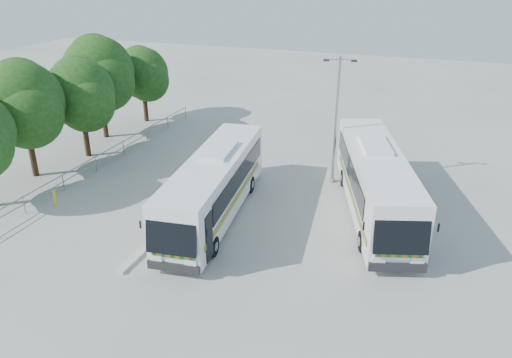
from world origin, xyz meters
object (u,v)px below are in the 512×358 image
at_px(tree_far_d, 99,72).
at_px(tree_far_e, 143,73).
at_px(tree_far_b, 23,103).
at_px(lamppost, 336,116).
at_px(tree_far_c, 81,93).
at_px(bollard, 55,198).
at_px(coach_adjacent, 375,181).
at_px(coach_main, 214,185).

relative_size(tree_far_d, tree_far_e, 1.24).
relative_size(tree_far_b, lamppost, 0.94).
bearing_deg(tree_far_c, tree_far_e, 93.54).
relative_size(lamppost, bollard, 8.22).
distance_m(tree_far_e, lamppost, 18.09).
xyz_separation_m(tree_far_d, coach_adjacent, (20.21, -5.54, -3.00)).
relative_size(tree_far_c, coach_adjacent, 0.54).
xyz_separation_m(tree_far_c, tree_far_d, (-1.19, 3.70, 0.56)).
xyz_separation_m(coach_main, bollard, (-8.55, -1.83, -1.29)).
bearing_deg(tree_far_c, coach_main, -23.29).
relative_size(tree_far_d, coach_main, 0.63).
bearing_deg(tree_far_c, bollard, -66.61).
relative_size(tree_far_b, tree_far_c, 1.07).
distance_m(tree_far_c, bollard, 8.30).
height_order(tree_far_e, coach_main, tree_far_e).
bearing_deg(tree_far_e, bollard, -77.08).
xyz_separation_m(tree_far_c, bollard, (2.93, -6.77, -3.81)).
bearing_deg(coach_adjacent, tree_far_e, 135.29).
distance_m(lamppost, bollard, 15.99).
bearing_deg(bollard, lamppost, 31.34).
relative_size(coach_adjacent, lamppost, 1.64).
distance_m(tree_far_d, coach_adjacent, 21.17).
height_order(tree_far_e, lamppost, lamppost).
relative_size(tree_far_d, lamppost, 1.00).
height_order(tree_far_d, tree_far_e, tree_far_d).
height_order(coach_adjacent, bollard, coach_adjacent).
height_order(coach_adjacent, lamppost, lamppost).
distance_m(tree_far_c, lamppost, 16.29).
distance_m(tree_far_d, bollard, 12.07).
distance_m(coach_main, lamppost, 8.21).
bearing_deg(tree_far_e, coach_main, -47.64).
bearing_deg(coach_adjacent, tree_far_c, 156.98).
distance_m(tree_far_b, tree_far_e, 12.13).
distance_m(tree_far_b, coach_main, 12.73).
height_order(tree_far_b, tree_far_d, tree_far_d).
relative_size(tree_far_b, coach_main, 0.60).
xyz_separation_m(tree_far_b, tree_far_c, (0.89, 3.90, -0.31)).
xyz_separation_m(tree_far_e, coach_adjacent, (19.52, -10.04, -2.08)).
bearing_deg(coach_main, tree_far_d, 139.12).
distance_m(tree_far_b, bollard, 6.31).
bearing_deg(tree_far_e, tree_far_b, -91.83).
relative_size(tree_far_b, tree_far_d, 0.95).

